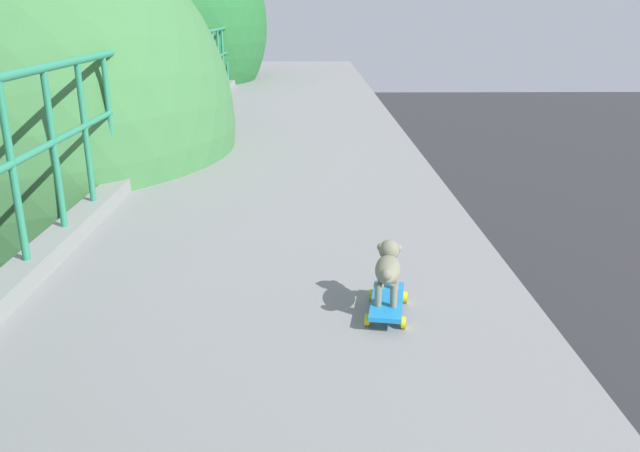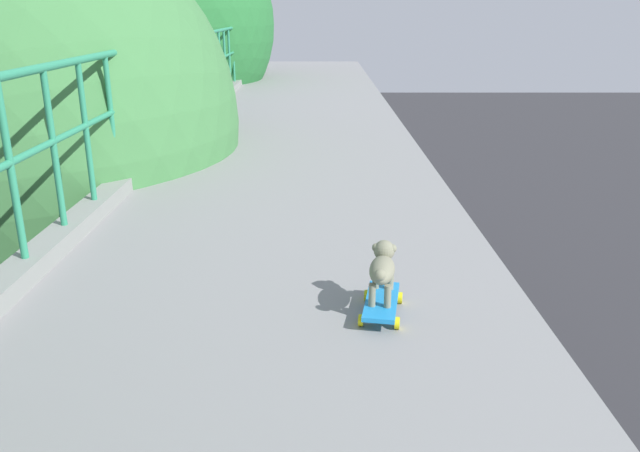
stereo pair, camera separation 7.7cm
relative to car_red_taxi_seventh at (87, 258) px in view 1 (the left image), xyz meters
The scene contains 5 objects.
car_red_taxi_seventh is the anchor object (origin of this frame).
city_bus 13.00m from the car_red_taxi_seventh, 105.72° to the left, with size 2.68×10.87×3.43m.
roadside_tree_far 7.47m from the car_red_taxi_seventh, 37.49° to the right, with size 5.13×5.13×9.73m.
toy_skateboard 16.59m from the car_red_taxi_seventh, 63.93° to the right, with size 0.26×0.48×0.09m.
small_dog 16.61m from the car_red_taxi_seventh, 63.83° to the right, with size 0.18×0.38×0.27m.
Camera 1 is at (1.43, -0.75, 7.50)m, focal length 35.37 mm.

